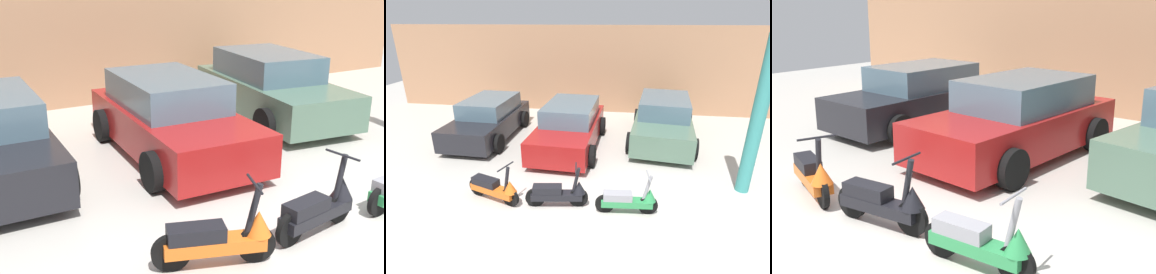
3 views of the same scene
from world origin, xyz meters
TOP-DOWN VIEW (x-y plane):
  - ground_plane at (0.00, 0.00)m, footprint 28.00×28.00m
  - wall_back at (0.00, 8.20)m, footprint 19.60×0.12m
  - scooter_front_left at (-1.92, 0.55)m, footprint 1.39×0.71m
  - scooter_front_right at (-0.40, 0.56)m, footprint 1.42×0.53m
  - scooter_front_center at (1.16, 0.53)m, footprint 1.37×0.49m
  - car_rear_left at (-3.77, 4.49)m, footprint 2.02×4.08m
  - car_rear_center at (-0.75, 4.06)m, footprint 2.19×4.30m

SIDE VIEW (x-z plane):
  - ground_plane at x=0.00m, z-range 0.00..0.00m
  - scooter_front_center at x=1.16m, z-range -0.14..0.81m
  - scooter_front_right at x=-0.40m, z-range -0.14..0.85m
  - scooter_front_left at x=-1.92m, z-range -0.15..0.86m
  - car_rear_left at x=-3.77m, z-range -0.03..1.34m
  - car_rear_center at x=-0.75m, z-range -0.03..1.40m
  - wall_back at x=0.00m, z-range 0.00..3.74m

